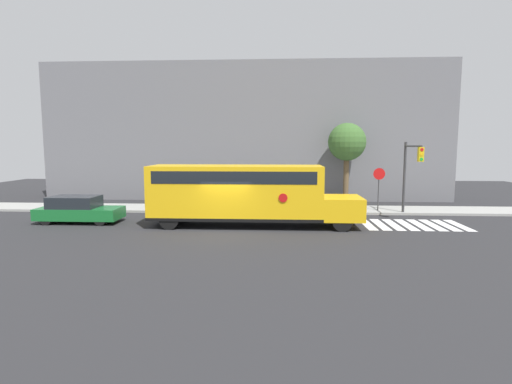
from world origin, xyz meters
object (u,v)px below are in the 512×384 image
stop_sign (379,183)px  traffic_light (410,167)px  tree_near_sidewalk (347,143)px  parked_car (78,210)px  school_bus (243,192)px

stop_sign → traffic_light: 2.42m
traffic_light → stop_sign: bearing=130.3°
traffic_light → tree_near_sidewalk: 6.12m
stop_sign → traffic_light: size_ratio=0.64×
parked_car → tree_near_sidewalk: tree_near_sidewalk is taller
parked_car → tree_near_sidewalk: size_ratio=0.77×
parked_car → stop_sign: 18.17m
parked_car → traffic_light: size_ratio=1.01×
traffic_light → tree_near_sidewalk: tree_near_sidewalk is taller
stop_sign → tree_near_sidewalk: bearing=112.7°
stop_sign → tree_near_sidewalk: 4.63m
school_bus → traffic_light: size_ratio=2.47×
school_bus → tree_near_sidewalk: bearing=50.9°
traffic_light → tree_near_sidewalk: (-2.88, 5.20, 1.47)m
school_bus → traffic_light: (9.67, 3.15, 1.16)m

